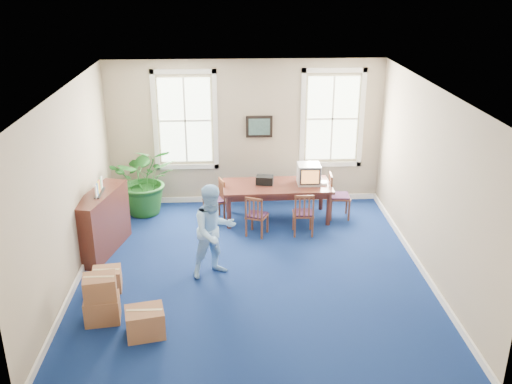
{
  "coord_description": "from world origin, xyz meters",
  "views": [
    {
      "loc": [
        -0.37,
        -8.83,
        4.98
      ],
      "look_at": [
        0.1,
        0.6,
        1.25
      ],
      "focal_mm": 40.0,
      "sensor_mm": 36.0,
      "label": 1
    }
  ],
  "objects_px": {
    "conference_table": "(277,202)",
    "potted_plant": "(146,179)",
    "man": "(214,231)",
    "cardboard_boxes": "(116,294)",
    "crt_tv": "(309,174)",
    "credenza": "(101,221)",
    "chair_near_left": "(257,215)"
  },
  "relations": [
    {
      "from": "credenza",
      "to": "cardboard_boxes",
      "type": "distance_m",
      "value": 2.3
    },
    {
      "from": "credenza",
      "to": "potted_plant",
      "type": "bearing_deg",
      "value": 85.19
    },
    {
      "from": "potted_plant",
      "to": "conference_table",
      "type": "bearing_deg",
      "value": -9.03
    },
    {
      "from": "man",
      "to": "cardboard_boxes",
      "type": "bearing_deg",
      "value": -166.7
    },
    {
      "from": "conference_table",
      "to": "credenza",
      "type": "xyz_separation_m",
      "value": [
        -3.37,
        -1.32,
        0.23
      ]
    },
    {
      "from": "conference_table",
      "to": "man",
      "type": "distance_m",
      "value": 2.66
    },
    {
      "from": "chair_near_left",
      "to": "conference_table",
      "type": "bearing_deg",
      "value": -97.59
    },
    {
      "from": "crt_tv",
      "to": "credenza",
      "type": "relative_size",
      "value": 0.32
    },
    {
      "from": "crt_tv",
      "to": "chair_near_left",
      "type": "height_order",
      "value": "crt_tv"
    },
    {
      "from": "crt_tv",
      "to": "chair_near_left",
      "type": "xyz_separation_m",
      "value": [
        -1.12,
        -0.82,
        -0.55
      ]
    },
    {
      "from": "crt_tv",
      "to": "potted_plant",
      "type": "distance_m",
      "value": 3.47
    },
    {
      "from": "credenza",
      "to": "potted_plant",
      "type": "height_order",
      "value": "potted_plant"
    },
    {
      "from": "crt_tv",
      "to": "credenza",
      "type": "distance_m",
      "value": 4.28
    },
    {
      "from": "conference_table",
      "to": "credenza",
      "type": "relative_size",
      "value": 1.44
    },
    {
      "from": "crt_tv",
      "to": "cardboard_boxes",
      "type": "xyz_separation_m",
      "value": [
        -3.4,
        -3.58,
        -0.58
      ]
    },
    {
      "from": "conference_table",
      "to": "cardboard_boxes",
      "type": "height_order",
      "value": "cardboard_boxes"
    },
    {
      "from": "credenza",
      "to": "cardboard_boxes",
      "type": "relative_size",
      "value": 1.13
    },
    {
      "from": "cardboard_boxes",
      "to": "credenza",
      "type": "bearing_deg",
      "value": 106.02
    },
    {
      "from": "chair_near_left",
      "to": "man",
      "type": "height_order",
      "value": "man"
    },
    {
      "from": "credenza",
      "to": "cardboard_boxes",
      "type": "height_order",
      "value": "credenza"
    },
    {
      "from": "chair_near_left",
      "to": "potted_plant",
      "type": "distance_m",
      "value": 2.64
    },
    {
      "from": "man",
      "to": "cardboard_boxes",
      "type": "relative_size",
      "value": 1.19
    },
    {
      "from": "chair_near_left",
      "to": "man",
      "type": "xyz_separation_m",
      "value": [
        -0.81,
        -1.54,
        0.4
      ]
    },
    {
      "from": "crt_tv",
      "to": "man",
      "type": "xyz_separation_m",
      "value": [
        -1.93,
        -2.35,
        -0.15
      ]
    },
    {
      "from": "conference_table",
      "to": "potted_plant",
      "type": "distance_m",
      "value": 2.84
    },
    {
      "from": "crt_tv",
      "to": "credenza",
      "type": "height_order",
      "value": "credenza"
    },
    {
      "from": "potted_plant",
      "to": "credenza",
      "type": "bearing_deg",
      "value": -108.59
    },
    {
      "from": "chair_near_left",
      "to": "cardboard_boxes",
      "type": "relative_size",
      "value": 0.62
    },
    {
      "from": "credenza",
      "to": "cardboard_boxes",
      "type": "xyz_separation_m",
      "value": [
        0.63,
        -2.2,
        -0.22
      ]
    },
    {
      "from": "chair_near_left",
      "to": "potted_plant",
      "type": "relative_size",
      "value": 0.55
    },
    {
      "from": "conference_table",
      "to": "chair_near_left",
      "type": "xyz_separation_m",
      "value": [
        -0.46,
        -0.76,
        0.04
      ]
    },
    {
      "from": "conference_table",
      "to": "cardboard_boxes",
      "type": "relative_size",
      "value": 1.62
    }
  ]
}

